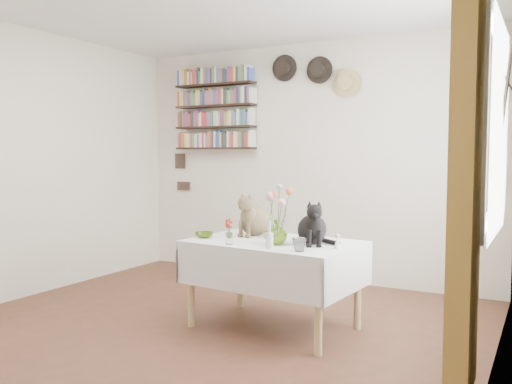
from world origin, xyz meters
The scene contains 16 objects.
room centered at (0.00, 0.00, 1.25)m, with size 4.08×4.58×2.58m.
window centered at (1.97, 0.80, 1.40)m, with size 0.12×1.52×1.32m.
curtain centered at (1.90, -0.12, 1.15)m, with size 0.12×0.38×2.10m, color brown.
dining_table centered at (0.45, 0.58, 0.51)m, with size 1.32×0.92×0.67m.
tabby_cat centered at (0.18, 0.77, 0.85)m, with size 0.24×0.31×0.36m, color olive, non-canonical shape.
black_cat centered at (0.76, 0.58, 0.84)m, with size 0.22×0.28×0.34m, color black, non-canonical shape.
flower_vase centered at (0.53, 0.44, 0.76)m, with size 0.17×0.17×0.18m, color #A1CA3E.
green_bowl centered at (-0.11, 0.46, 0.70)m, with size 0.14×0.14×0.04m, color #A1CA3E.
drinking_glass centered at (0.80, 0.26, 0.72)m, with size 0.10×0.10×0.09m, color white.
candlestick centered at (0.57, 0.27, 0.74)m, with size 0.05×0.05×0.20m.
berry_jar centered at (0.23, 0.28, 0.77)m, with size 0.05×0.05×0.21m.
porcelain_figurine centered at (0.99, 0.48, 0.72)m, with size 0.06×0.06×0.11m.
flower_bouquet centered at (0.53, 0.46, 1.02)m, with size 0.17×0.12×0.39m.
bookshelf_unit centered at (-1.10, 2.16, 1.84)m, with size 1.00×0.16×0.91m.
wall_hats centered at (0.12, 2.19, 2.17)m, with size 0.98×0.09×0.48m.
wall_art_plaques centered at (-1.63, 2.23, 1.12)m, with size 0.21×0.02×0.44m.
Camera 1 is at (2.28, -3.07, 1.33)m, focal length 38.00 mm.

